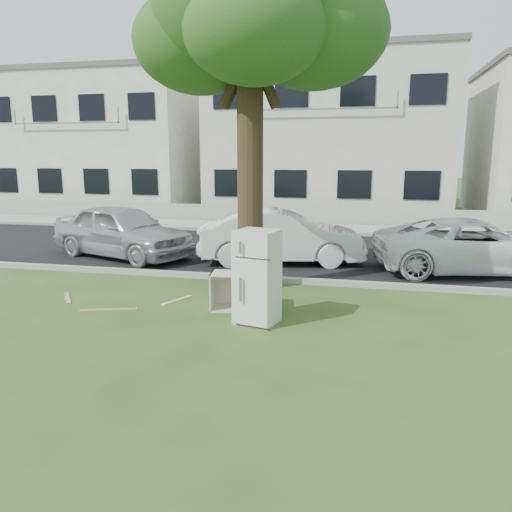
% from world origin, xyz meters
% --- Properties ---
extents(ground, '(120.00, 120.00, 0.00)m').
position_xyz_m(ground, '(0.00, 0.00, 0.00)').
color(ground, '#2E4A1A').
extents(road, '(120.00, 7.00, 0.01)m').
position_xyz_m(road, '(0.00, 6.00, 0.01)').
color(road, black).
rests_on(road, ground).
extents(kerb_near, '(120.00, 0.18, 0.12)m').
position_xyz_m(kerb_near, '(0.00, 2.45, 0.00)').
color(kerb_near, gray).
rests_on(kerb_near, ground).
extents(kerb_far, '(120.00, 0.18, 0.12)m').
position_xyz_m(kerb_far, '(0.00, 9.55, 0.00)').
color(kerb_far, gray).
rests_on(kerb_far, ground).
extents(sidewalk, '(120.00, 2.80, 0.01)m').
position_xyz_m(sidewalk, '(0.00, 11.00, 0.01)').
color(sidewalk, gray).
rests_on(sidewalk, ground).
extents(low_wall, '(120.00, 0.15, 0.70)m').
position_xyz_m(low_wall, '(0.00, 12.60, 0.35)').
color(low_wall, gray).
rests_on(low_wall, ground).
extents(street_tree, '(3.80, 3.80, 7.02)m').
position_xyz_m(street_tree, '(-0.40, 1.80, 5.49)').
color(street_tree, black).
rests_on(street_tree, ground).
extents(townhouse_left, '(10.20, 8.16, 7.04)m').
position_xyz_m(townhouse_left, '(-12.00, 17.50, 3.52)').
color(townhouse_left, white).
rests_on(townhouse_left, ground).
extents(townhouse_center, '(11.22, 8.16, 7.44)m').
position_xyz_m(townhouse_center, '(0.00, 17.50, 3.72)').
color(townhouse_center, beige).
rests_on(townhouse_center, ground).
extents(fridge, '(0.78, 0.75, 1.60)m').
position_xyz_m(fridge, '(0.22, -0.33, 0.80)').
color(fridge, beige).
rests_on(fridge, ground).
extents(cabinet, '(0.96, 0.68, 0.69)m').
position_xyz_m(cabinet, '(-0.34, 0.33, 0.35)').
color(cabinet, silver).
rests_on(cabinet, ground).
extents(plank_a, '(1.02, 0.41, 0.02)m').
position_xyz_m(plank_a, '(-2.61, -0.27, 0.01)').
color(plank_a, tan).
rests_on(plank_a, ground).
extents(plank_b, '(0.56, 0.72, 0.02)m').
position_xyz_m(plank_b, '(-3.80, 0.24, 0.01)').
color(plank_b, tan).
rests_on(plank_b, ground).
extents(plank_c, '(0.39, 0.76, 0.02)m').
position_xyz_m(plank_c, '(-1.60, 0.58, 0.01)').
color(plank_c, tan).
rests_on(plank_c, ground).
extents(car_center, '(4.50, 2.28, 1.42)m').
position_xyz_m(car_center, '(-0.20, 4.50, 0.71)').
color(car_center, silver).
rests_on(car_center, ground).
extents(car_right, '(5.05, 3.01, 1.31)m').
position_xyz_m(car_right, '(4.55, 4.48, 0.66)').
color(car_right, white).
rests_on(car_right, ground).
extents(car_left, '(4.70, 3.18, 1.48)m').
position_xyz_m(car_left, '(-4.69, 4.33, 0.74)').
color(car_left, '#A0A3A7').
rests_on(car_left, ground).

